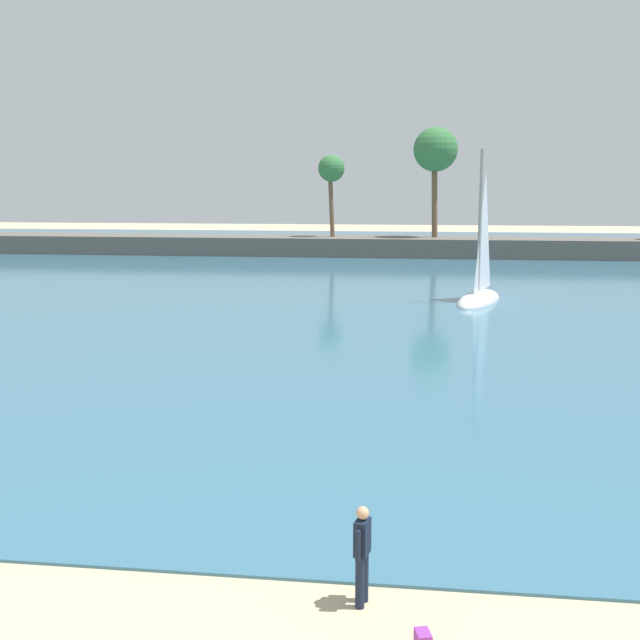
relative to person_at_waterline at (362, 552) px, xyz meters
The scene contains 4 objects.
sea 52.20m from the person_at_waterline, 91.95° to the left, with size 220.00×103.16×0.06m, color #386B84.
palm_headland 63.80m from the person_at_waterline, 90.03° to the left, with size 99.77×6.00×12.06m.
person_at_waterline is the anchor object (origin of this frame).
sailboat_near_shore 34.28m from the person_at_waterline, 83.01° to the left, with size 3.74×6.65×9.24m.
Camera 1 is at (2.63, -6.25, 6.67)m, focal length 44.31 mm.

